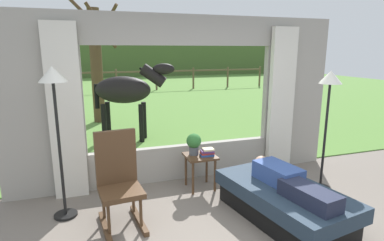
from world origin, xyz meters
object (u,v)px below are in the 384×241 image
Objects in this scene: floor_lamp_right at (329,95)px; pasture_tree at (97,63)px; horse at (127,90)px; side_table at (200,161)px; potted_plant at (194,143)px; book_stack at (207,152)px; recliner_sofa at (283,202)px; reclining_person at (287,180)px; floor_lamp_left at (55,97)px; rocking_chair at (119,180)px.

pasture_tree is (-2.93, 5.66, 0.27)m from floor_lamp_right.
horse is at bearing -76.04° from pasture_tree.
potted_plant is (-0.08, 0.06, 0.28)m from side_table.
book_stack is at bearing -35.08° from side_table.
recliner_sofa is 5.70× the size of potted_plant.
reclining_person is 0.41× the size of pasture_tree.
rocking_chair is at bearing -29.49° from floor_lamp_left.
side_table is 5.37m from pasture_tree.
side_table is at bearing -76.47° from pasture_tree.
rocking_chair is 1.34m from potted_plant.
book_stack is at bearing 161.91° from floor_lamp_right.
rocking_chair reaches higher than side_table.
horse reaches higher than side_table.
potted_plant reaches higher than book_stack.
horse is 0.52× the size of pasture_tree.
floor_lamp_left is at bearing -0.12° from horse.
side_table is at bearing 111.06° from recliner_sofa.
reclining_person is 6.64m from pasture_tree.
reclining_person is (-0.00, -0.05, 0.30)m from recliner_sofa.
pasture_tree reaches higher than side_table.
rocking_chair is 3.50× the size of potted_plant.
rocking_chair reaches higher than recliner_sofa.
reclining_person is 4.37m from horse.
floor_lamp_left is at bearing -172.85° from side_table.
rocking_chair is at bearing -157.96° from book_stack.
potted_plant is 1.56× the size of book_stack.
floor_lamp_right reaches higher than recliner_sofa.
floor_lamp_left reaches higher than potted_plant.
pasture_tree is at bearing 104.30° from book_stack.
rocking_chair is 0.62× the size of horse.
potted_plant reaches higher than side_table.
reclining_person is 0.82× the size of floor_lamp_right.
side_table is at bearing 160.92° from floor_lamp_right.
side_table is 0.29× the size of horse.
pasture_tree is (-1.89, 6.21, 1.47)m from recliner_sofa.
floor_lamp_right is 0.51× the size of pasture_tree.
horse reaches higher than rocking_chair.
floor_lamp_left is (-2.55, 0.90, 1.28)m from recliner_sofa.
side_table is 0.18m from book_stack.
reclining_person is 2.76× the size of side_table.
floor_lamp_right is (1.71, -0.59, 0.99)m from side_table.
horse is 2.28m from pasture_tree.
floor_lamp_right is at bearing -19.08° from side_table.
side_table is 0.30× the size of floor_lamp_right.
book_stack is 0.12× the size of floor_lamp_right.
reclining_person is 4.48× the size of potted_plant.
side_table is at bearing -36.87° from potted_plant.
book_stack is at bearing -35.95° from potted_plant.
potted_plant is at bearing 24.20° from rocking_chair.
floor_lamp_right reaches higher than rocking_chair.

